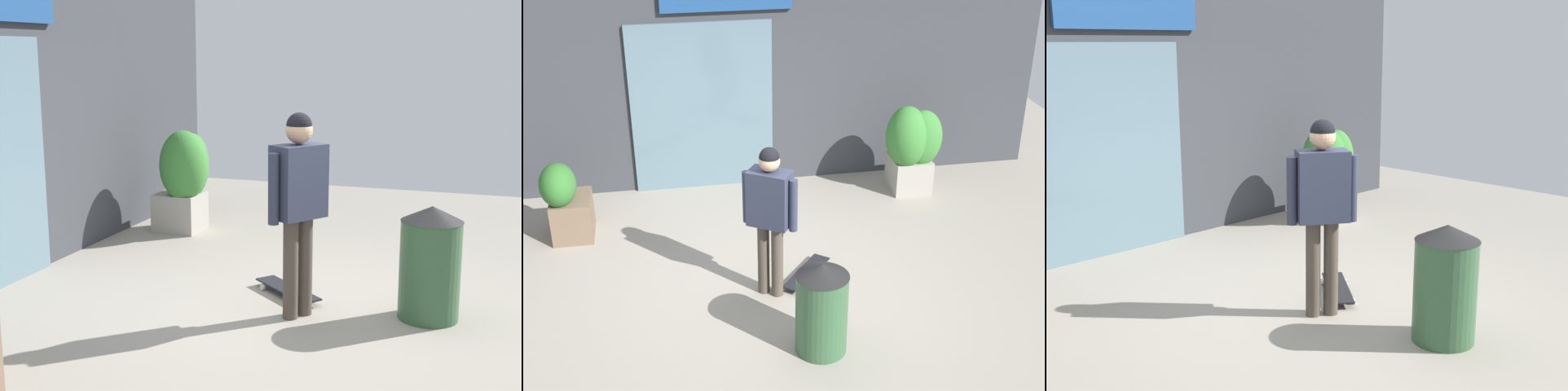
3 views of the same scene
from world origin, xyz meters
The scene contains 7 objects.
ground_plane centered at (0.00, 0.00, 0.00)m, with size 12.00×12.00×0.00m, color gray.
building_facade centered at (-0.02, 2.96, 1.85)m, with size 8.82×0.31×3.73m.
skateboarder centered at (-0.07, -0.11, 1.09)m, with size 0.54×0.46×1.76m.
skateboard centered at (0.40, 0.12, 0.06)m, with size 0.68×0.76×0.08m.
planter_box_left centered at (-2.38, 1.61, 0.57)m, with size 0.58×0.70×1.03m.
planter_box_right centered at (2.31, 2.07, 0.71)m, with size 0.79×0.69×1.30m.
trash_bin centered at (0.25, -1.18, 0.49)m, with size 0.52×0.52×0.99m.
Camera 2 is at (-1.20, -6.88, 4.63)m, focal length 50.35 mm.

